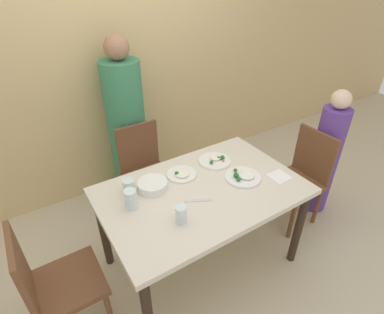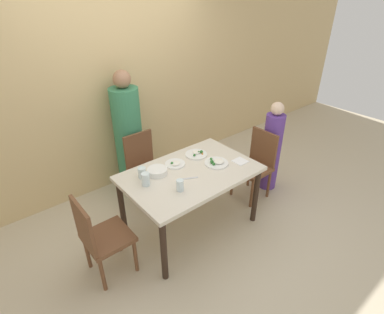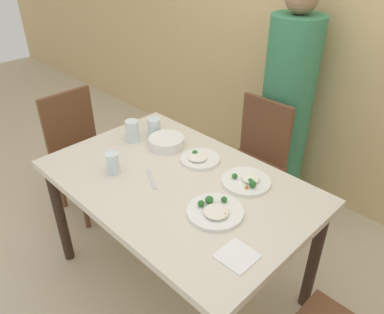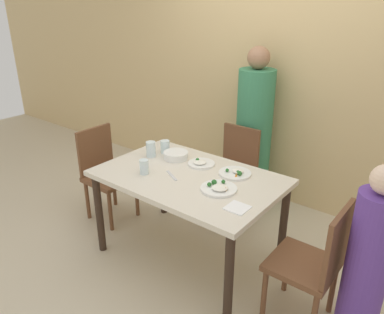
{
  "view_description": "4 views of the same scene",
  "coord_description": "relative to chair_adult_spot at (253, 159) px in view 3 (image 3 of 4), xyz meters",
  "views": [
    {
      "loc": [
        -0.93,
        -1.32,
        2.02
      ],
      "look_at": [
        -0.05,
        0.05,
        0.99
      ],
      "focal_mm": 28.0,
      "sensor_mm": 36.0,
      "label": 1
    },
    {
      "loc": [
        -1.65,
        -2.0,
        2.39
      ],
      "look_at": [
        0.01,
        -0.01,
        0.91
      ],
      "focal_mm": 28.0,
      "sensor_mm": 36.0,
      "label": 2
    },
    {
      "loc": [
        1.15,
        -1.04,
        1.84
      ],
      "look_at": [
        0.06,
        0.05,
        0.88
      ],
      "focal_mm": 35.0,
      "sensor_mm": 36.0,
      "label": 3
    },
    {
      "loc": [
        1.59,
        -1.98,
        1.96
      ],
      "look_at": [
        0.11,
        -0.09,
        0.95
      ],
      "focal_mm": 35.0,
      "sensor_mm": 36.0,
      "label": 4
    }
  ],
  "objects": [
    {
      "name": "ground_plane",
      "position": [
        0.09,
        -0.78,
        -0.47
      ],
      "size": [
        10.0,
        10.0,
        0.0
      ],
      "primitive_type": "plane",
      "color": "beige"
    },
    {
      "name": "wall_back",
      "position": [
        0.09,
        0.61,
        0.88
      ],
      "size": [
        10.0,
        0.06,
        2.7
      ],
      "color": "tan",
      "rests_on": "ground_plane"
    },
    {
      "name": "dining_table",
      "position": [
        0.09,
        -0.78,
        0.19
      ],
      "size": [
        1.38,
        0.89,
        0.74
      ],
      "color": "beige",
      "rests_on": "ground_plane"
    },
    {
      "name": "chair_adult_spot",
      "position": [
        0.0,
        0.0,
        0.0
      ],
      "size": [
        0.4,
        0.4,
        0.87
      ],
      "color": "brown",
      "rests_on": "ground_plane"
    },
    {
      "name": "chair_empty_left",
      "position": [
        -0.94,
        -0.76,
        0.0
      ],
      "size": [
        0.4,
        0.4,
        0.87
      ],
      "rotation": [
        0.0,
        0.0,
        1.57
      ],
      "color": "brown",
      "rests_on": "ground_plane"
    },
    {
      "name": "person_adult",
      "position": [
        0.0,
        0.35,
        0.26
      ],
      "size": [
        0.35,
        0.35,
        1.58
      ],
      "color": "#387F56",
      "rests_on": "ground_plane"
    },
    {
      "name": "bowl_curry",
      "position": [
        -0.2,
        -0.6,
        0.3
      ],
      "size": [
        0.2,
        0.2,
        0.06
      ],
      "color": "white",
      "rests_on": "dining_table"
    },
    {
      "name": "plate_rice_adult",
      "position": [
        0.04,
        -0.57,
        0.28
      ],
      "size": [
        0.22,
        0.22,
        0.05
      ],
      "color": "white",
      "rests_on": "dining_table"
    },
    {
      "name": "plate_rice_child",
      "position": [
        0.4,
        -0.84,
        0.28
      ],
      "size": [
        0.26,
        0.26,
        0.06
      ],
      "color": "white",
      "rests_on": "dining_table"
    },
    {
      "name": "plate_noodles",
      "position": [
        0.36,
        -0.56,
        0.28
      ],
      "size": [
        0.25,
        0.25,
        0.05
      ],
      "color": "white",
      "rests_on": "dining_table"
    },
    {
      "name": "glass_water_tall",
      "position": [
        -0.35,
        -0.56,
        0.32
      ],
      "size": [
        0.08,
        0.08,
        0.11
      ],
      "color": "silver",
      "rests_on": "dining_table"
    },
    {
      "name": "glass_water_short",
      "position": [
        -0.2,
        -0.97,
        0.33
      ],
      "size": [
        0.07,
        0.07,
        0.11
      ],
      "color": "silver",
      "rests_on": "dining_table"
    },
    {
      "name": "glass_water_center",
      "position": [
        -0.39,
        -0.69,
        0.33
      ],
      "size": [
        0.08,
        0.08,
        0.13
      ],
      "color": "silver",
      "rests_on": "dining_table"
    },
    {
      "name": "napkin_folded",
      "position": [
        0.63,
        -0.97,
        0.27
      ],
      "size": [
        0.14,
        0.14,
        0.01
      ],
      "color": "white",
      "rests_on": "dining_table"
    },
    {
      "name": "fork_steel",
      "position": [
        -0.01,
        -0.87,
        0.27
      ],
      "size": [
        0.17,
        0.1,
        0.01
      ],
      "color": "silver",
      "rests_on": "dining_table"
    }
  ]
}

